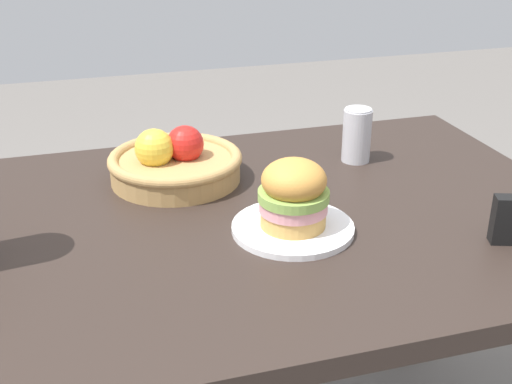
{
  "coord_description": "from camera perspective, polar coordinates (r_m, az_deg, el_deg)",
  "views": [
    {
      "loc": [
        -0.29,
        -1.12,
        1.34
      ],
      "look_at": [
        0.04,
        -0.03,
        0.81
      ],
      "focal_mm": 46.87,
      "sensor_mm": 36.0,
      "label": 1
    }
  ],
  "objects": [
    {
      "name": "sandwich",
      "position": [
        1.22,
        3.23,
        -0.16
      ],
      "size": [
        0.13,
        0.13,
        0.13
      ],
      "color": "tan",
      "rests_on": "plate"
    },
    {
      "name": "soda_can",
      "position": [
        1.56,
        8.6,
        4.83
      ],
      "size": [
        0.07,
        0.07,
        0.13
      ],
      "color": "silver",
      "rests_on": "dining_table"
    },
    {
      "name": "plate",
      "position": [
        1.25,
        3.16,
        -3.07
      ],
      "size": [
        0.23,
        0.23,
        0.01
      ],
      "primitive_type": "cylinder",
      "color": "white",
      "rests_on": "dining_table"
    },
    {
      "name": "napkin_holder",
      "position": [
        1.27,
        20.81,
        -2.24
      ],
      "size": [
        0.07,
        0.05,
        0.09
      ],
      "primitive_type": "cube",
      "rotation": [
        0.0,
        0.0,
        -0.33
      ],
      "color": "black",
      "rests_on": "dining_table"
    },
    {
      "name": "fruit_basket",
      "position": [
        1.45,
        -6.97,
        2.51
      ],
      "size": [
        0.29,
        0.29,
        0.12
      ],
      "color": "tan",
      "rests_on": "dining_table"
    },
    {
      "name": "dining_table",
      "position": [
        1.35,
        -1.78,
        -5.98
      ],
      "size": [
        1.4,
        0.9,
        0.75
      ],
      "color": "#2D231E",
      "rests_on": "ground_plane"
    }
  ]
}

